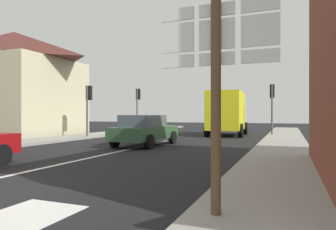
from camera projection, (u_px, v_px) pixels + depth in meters
name	position (u px, v px, depth m)	size (l,w,h in m)	color
ground_plane	(152.00, 144.00, 15.48)	(80.00, 80.00, 0.00)	black
sidewalk_right	(281.00, 153.00, 11.38)	(2.22, 44.00, 0.14)	gray
sidewalk_left	(27.00, 142.00, 15.86)	(2.22, 44.00, 0.14)	gray
lane_centre_stripe	(108.00, 154.00, 11.76)	(0.16, 12.00, 0.01)	silver
lane_turn_arrow	(4.00, 224.00, 4.23)	(1.20, 2.20, 0.01)	silver
clapboard_house_left	(14.00, 83.00, 22.25)	(8.69, 7.82, 7.43)	beige
sedan_far	(145.00, 130.00, 14.90)	(2.06, 4.25, 1.47)	#2D5133
delivery_truck	(227.00, 112.00, 21.79)	(2.64, 5.08, 3.05)	yellow
route_sign_post	(216.00, 79.00, 4.26)	(1.66, 0.14, 3.20)	brown
traffic_light_far_right	(272.00, 98.00, 21.02)	(0.30, 0.49, 3.54)	#47474C
traffic_light_far_left	(138.00, 100.00, 25.75)	(0.30, 0.49, 3.63)	#47474C
traffic_light_near_left	(89.00, 99.00, 19.41)	(0.30, 0.49, 3.30)	#47474C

